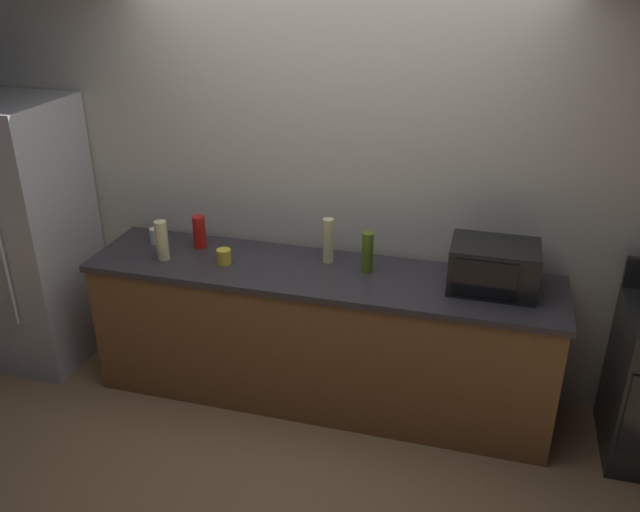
{
  "coord_description": "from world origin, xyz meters",
  "views": [
    {
      "loc": [
        0.93,
        -2.99,
        2.65
      ],
      "look_at": [
        0.0,
        0.4,
        1.0
      ],
      "focal_mm": 37.21,
      "sensor_mm": 36.0,
      "label": 1
    }
  ],
  "objects_px": {
    "bottle_hand_soap": "(162,240)",
    "bottle_hot_sauce": "(199,232)",
    "bottle_vinegar": "(328,241)",
    "refrigerator": "(24,235)",
    "bottle_olive_oil": "(368,252)",
    "mug_white": "(156,236)",
    "microwave": "(493,267)",
    "mug_yellow": "(224,257)"
  },
  "relations": [
    {
      "from": "bottle_hand_soap",
      "to": "bottle_hot_sauce",
      "type": "height_order",
      "value": "bottle_hand_soap"
    },
    {
      "from": "bottle_vinegar",
      "to": "bottle_hot_sauce",
      "type": "relative_size",
      "value": 1.32
    },
    {
      "from": "refrigerator",
      "to": "bottle_hand_soap",
      "type": "xyz_separation_m",
      "value": [
        1.08,
        -0.09,
        0.12
      ]
    },
    {
      "from": "bottle_olive_oil",
      "to": "mug_white",
      "type": "xyz_separation_m",
      "value": [
        -1.4,
        0.04,
        -0.07
      ]
    },
    {
      "from": "microwave",
      "to": "mug_white",
      "type": "relative_size",
      "value": 4.85
    },
    {
      "from": "refrigerator",
      "to": "mug_white",
      "type": "bearing_deg",
      "value": 7.4
    },
    {
      "from": "mug_white",
      "to": "microwave",
      "type": "bearing_deg",
      "value": -1.92
    },
    {
      "from": "bottle_hot_sauce",
      "to": "mug_yellow",
      "type": "bearing_deg",
      "value": -37.49
    },
    {
      "from": "bottle_vinegar",
      "to": "bottle_olive_oil",
      "type": "distance_m",
      "value": 0.26
    },
    {
      "from": "bottle_olive_oil",
      "to": "mug_yellow",
      "type": "distance_m",
      "value": 0.87
    },
    {
      "from": "mug_yellow",
      "to": "mug_white",
      "type": "bearing_deg",
      "value": 162.49
    },
    {
      "from": "bottle_hot_sauce",
      "to": "bottle_hand_soap",
      "type": "bearing_deg",
      "value": -123.05
    },
    {
      "from": "refrigerator",
      "to": "mug_yellow",
      "type": "relative_size",
      "value": 19.31
    },
    {
      "from": "bottle_olive_oil",
      "to": "bottle_hot_sauce",
      "type": "xyz_separation_m",
      "value": [
        -1.1,
        0.06,
        -0.02
      ]
    },
    {
      "from": "bottle_hand_soap",
      "to": "mug_yellow",
      "type": "distance_m",
      "value": 0.4
    },
    {
      "from": "refrigerator",
      "to": "bottle_vinegar",
      "type": "bearing_deg",
      "value": 3.96
    },
    {
      "from": "bottle_vinegar",
      "to": "bottle_hand_soap",
      "type": "xyz_separation_m",
      "value": [
        -0.99,
        -0.23,
        -0.02
      ]
    },
    {
      "from": "bottle_vinegar",
      "to": "bottle_olive_oil",
      "type": "relative_size",
      "value": 1.13
    },
    {
      "from": "bottle_vinegar",
      "to": "mug_yellow",
      "type": "distance_m",
      "value": 0.64
    },
    {
      "from": "bottle_hot_sauce",
      "to": "microwave",
      "type": "bearing_deg",
      "value": -2.67
    },
    {
      "from": "bottle_hot_sauce",
      "to": "mug_yellow",
      "type": "xyz_separation_m",
      "value": [
        0.24,
        -0.19,
        -0.06
      ]
    },
    {
      "from": "microwave",
      "to": "mug_white",
      "type": "height_order",
      "value": "microwave"
    },
    {
      "from": "bottle_hand_soap",
      "to": "bottle_olive_oil",
      "type": "distance_m",
      "value": 1.25
    },
    {
      "from": "bottle_vinegar",
      "to": "mug_white",
      "type": "bearing_deg",
      "value": -178.82
    },
    {
      "from": "refrigerator",
      "to": "mug_yellow",
      "type": "bearing_deg",
      "value": -2.06
    },
    {
      "from": "microwave",
      "to": "bottle_vinegar",
      "type": "bearing_deg",
      "value": 174.44
    },
    {
      "from": "refrigerator",
      "to": "mug_yellow",
      "type": "xyz_separation_m",
      "value": [
        1.46,
        -0.05,
        0.05
      ]
    },
    {
      "from": "refrigerator",
      "to": "microwave",
      "type": "relative_size",
      "value": 3.75
    },
    {
      "from": "refrigerator",
      "to": "bottle_olive_oil",
      "type": "relative_size",
      "value": 7.32
    },
    {
      "from": "bottle_olive_oil",
      "to": "mug_white",
      "type": "bearing_deg",
      "value": 178.3
    },
    {
      "from": "bottle_hand_soap",
      "to": "bottle_hot_sauce",
      "type": "bearing_deg",
      "value": 56.95
    },
    {
      "from": "microwave",
      "to": "bottle_hand_soap",
      "type": "bearing_deg",
      "value": -175.99
    },
    {
      "from": "microwave",
      "to": "bottle_vinegar",
      "type": "xyz_separation_m",
      "value": [
        -0.97,
        0.09,
        0.0
      ]
    },
    {
      "from": "refrigerator",
      "to": "bottle_vinegar",
      "type": "relative_size",
      "value": 6.46
    },
    {
      "from": "microwave",
      "to": "bottle_hand_soap",
      "type": "relative_size",
      "value": 1.94
    },
    {
      "from": "microwave",
      "to": "bottle_hand_soap",
      "type": "xyz_separation_m",
      "value": [
        -1.96,
        -0.14,
        -0.01
      ]
    },
    {
      "from": "microwave",
      "to": "mug_yellow",
      "type": "distance_m",
      "value": 1.58
    },
    {
      "from": "bottle_vinegar",
      "to": "mug_yellow",
      "type": "xyz_separation_m",
      "value": [
        -0.6,
        -0.2,
        -0.09
      ]
    },
    {
      "from": "bottle_hand_soap",
      "to": "bottle_olive_oil",
      "type": "bearing_deg",
      "value": 7.65
    },
    {
      "from": "bottle_hot_sauce",
      "to": "mug_white",
      "type": "xyz_separation_m",
      "value": [
        -0.3,
        -0.01,
        -0.06
      ]
    },
    {
      "from": "bottle_hand_soap",
      "to": "bottle_hot_sauce",
      "type": "relative_size",
      "value": 1.18
    },
    {
      "from": "refrigerator",
      "to": "mug_white",
      "type": "distance_m",
      "value": 0.93
    }
  ]
}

